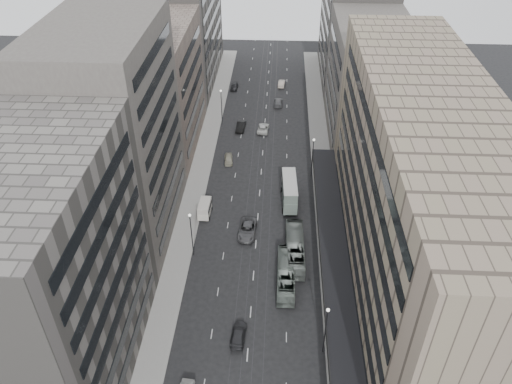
% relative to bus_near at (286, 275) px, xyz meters
% --- Properties ---
extents(ground, '(220.00, 220.00, 0.00)m').
position_rel_bus_near_xyz_m(ground, '(-4.85, -6.99, -1.51)').
color(ground, black).
rests_on(ground, ground).
extents(sidewalk_right, '(4.00, 125.00, 0.15)m').
position_rel_bus_near_xyz_m(sidewalk_right, '(7.15, 30.51, -1.43)').
color(sidewalk_right, gray).
rests_on(sidewalk_right, ground).
extents(sidewalk_left, '(4.00, 125.00, 0.15)m').
position_rel_bus_near_xyz_m(sidewalk_left, '(-16.85, 30.51, -1.43)').
color(sidewalk_left, gray).
rests_on(sidewalk_left, ground).
extents(department_store, '(19.20, 60.00, 30.00)m').
position_rel_bus_near_xyz_m(department_store, '(16.60, 1.01, 13.44)').
color(department_store, gray).
rests_on(department_store, ground).
extents(building_right_mid, '(15.00, 28.00, 24.00)m').
position_rel_bus_near_xyz_m(building_right_mid, '(16.65, 45.01, 10.49)').
color(building_right_mid, '#524B47').
rests_on(building_right_mid, ground).
extents(building_right_far, '(15.00, 32.00, 28.00)m').
position_rel_bus_near_xyz_m(building_right_far, '(16.65, 75.01, 12.49)').
color(building_right_far, slate).
rests_on(building_right_far, ground).
extents(building_left_a, '(15.00, 28.00, 30.00)m').
position_rel_bus_near_xyz_m(building_left_a, '(-26.35, -14.99, 13.49)').
color(building_left_a, slate).
rests_on(building_left_a, ground).
extents(building_left_b, '(15.00, 26.00, 34.00)m').
position_rel_bus_near_xyz_m(building_left_b, '(-26.35, 12.01, 15.49)').
color(building_left_b, '#524B47').
rests_on(building_left_b, ground).
extents(building_left_c, '(15.00, 28.00, 25.00)m').
position_rel_bus_near_xyz_m(building_left_c, '(-26.35, 39.01, 10.99)').
color(building_left_c, slate).
rests_on(building_left_c, ground).
extents(building_left_d, '(15.00, 38.00, 28.00)m').
position_rel_bus_near_xyz_m(building_left_d, '(-26.35, 72.01, 12.49)').
color(building_left_d, slate).
rests_on(building_left_d, ground).
extents(lamp_right_near, '(0.44, 0.44, 8.32)m').
position_rel_bus_near_xyz_m(lamp_right_near, '(4.85, -11.99, 3.70)').
color(lamp_right_near, '#262628').
rests_on(lamp_right_near, ground).
extents(lamp_right_far, '(0.44, 0.44, 8.32)m').
position_rel_bus_near_xyz_m(lamp_right_far, '(4.85, 28.01, 3.70)').
color(lamp_right_far, '#262628').
rests_on(lamp_right_far, ground).
extents(lamp_left_near, '(0.44, 0.44, 8.32)m').
position_rel_bus_near_xyz_m(lamp_left_near, '(-14.55, 5.01, 3.70)').
color(lamp_left_near, '#262628').
rests_on(lamp_left_near, ground).
extents(lamp_left_far, '(0.44, 0.44, 8.32)m').
position_rel_bus_near_xyz_m(lamp_left_far, '(-14.55, 48.01, 3.70)').
color(lamp_left_far, '#262628').
rests_on(lamp_left_far, ground).
extents(bus_near, '(2.55, 10.83, 3.02)m').
position_rel_bus_near_xyz_m(bus_near, '(0.00, 0.00, 0.00)').
color(bus_near, gray).
rests_on(bus_near, ground).
extents(bus_far, '(2.91, 11.76, 3.26)m').
position_rel_bus_near_xyz_m(bus_far, '(1.40, 5.55, 0.12)').
color(bus_far, gray).
rests_on(bus_far, ground).
extents(double_decker, '(3.00, 8.72, 4.71)m').
position_rel_bus_near_xyz_m(double_decker, '(0.53, 19.47, 1.03)').
color(double_decker, slate).
rests_on(double_decker, ground).
extents(panel_van, '(2.18, 4.24, 2.64)m').
position_rel_bus_near_xyz_m(panel_van, '(-14.05, 15.11, -0.06)').
color(panel_van, white).
rests_on(panel_van, ground).
extents(sedan_2, '(3.19, 6.21, 1.68)m').
position_rel_bus_near_xyz_m(sedan_2, '(-6.38, 10.57, -0.67)').
color(sedan_2, '#505052').
rests_on(sedan_2, ground).
extents(sedan_3, '(2.20, 4.84, 1.37)m').
position_rel_bus_near_xyz_m(sedan_3, '(-6.20, -10.38, -0.82)').
color(sedan_3, '#29292B').
rests_on(sedan_3, ground).
extents(sedan_4, '(2.06, 4.24, 1.39)m').
position_rel_bus_near_xyz_m(sedan_4, '(-11.58, 32.16, -0.81)').
color(sedan_4, '#9C9781').
rests_on(sedan_4, ground).
extents(sedan_5, '(2.12, 5.15, 1.66)m').
position_rel_bus_near_xyz_m(sedan_5, '(-10.10, 45.63, -0.68)').
color(sedan_5, black).
rests_on(sedan_5, ground).
extents(sedan_6, '(2.69, 5.16, 1.39)m').
position_rel_bus_near_xyz_m(sedan_6, '(-5.11, 45.19, -0.81)').
color(sedan_6, silver).
rests_on(sedan_6, ground).
extents(sedan_7, '(2.21, 5.02, 1.44)m').
position_rel_bus_near_xyz_m(sedan_7, '(-1.98, 58.11, -0.79)').
color(sedan_7, slate).
rests_on(sedan_7, ground).
extents(sedan_8, '(2.01, 4.40, 1.46)m').
position_rel_bus_near_xyz_m(sedan_8, '(-13.35, 66.50, -0.78)').
color(sedan_8, black).
rests_on(sedan_8, ground).
extents(sedan_9, '(1.89, 4.58, 1.48)m').
position_rel_bus_near_xyz_m(sedan_9, '(-1.26, 68.96, -0.77)').
color(sedan_9, beige).
rests_on(sedan_9, ground).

